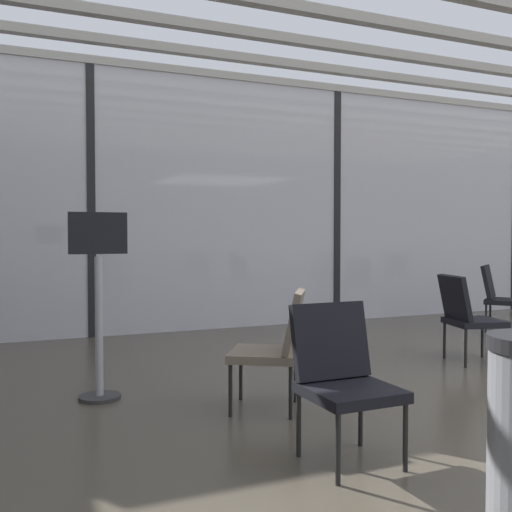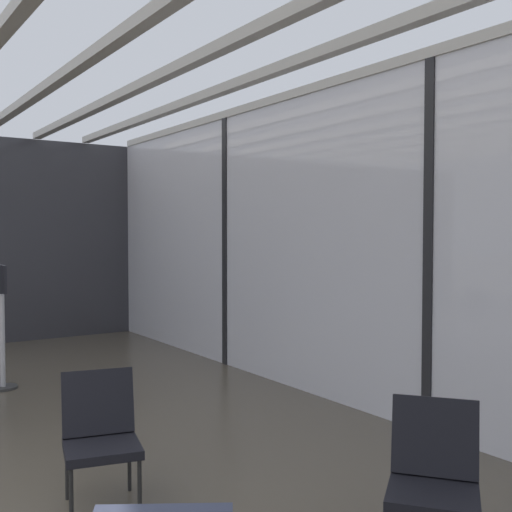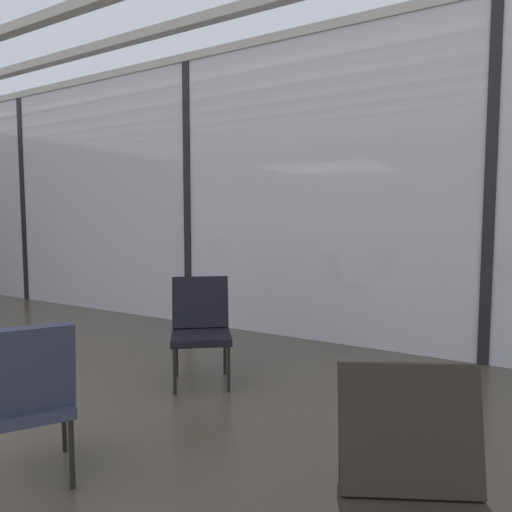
% 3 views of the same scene
% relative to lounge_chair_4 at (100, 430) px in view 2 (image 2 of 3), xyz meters
% --- Properties ---
extents(glass_curtain_wall, '(14.00, 0.08, 3.36)m').
position_rel_lounge_chair_4_xyz_m(glass_curtain_wall, '(0.28, 2.98, 1.19)').
color(glass_curtain_wall, silver).
rests_on(glass_curtain_wall, ground).
extents(window_mullion_0, '(0.10, 0.12, 3.36)m').
position_rel_lounge_chair_4_xyz_m(window_mullion_0, '(-3.22, 2.98, 1.19)').
color(window_mullion_0, black).
rests_on(window_mullion_0, ground).
extents(window_mullion_1, '(0.10, 0.12, 3.36)m').
position_rel_lounge_chair_4_xyz_m(window_mullion_1, '(0.28, 2.98, 1.19)').
color(window_mullion_1, black).
rests_on(window_mullion_1, ground).
extents(lounge_chair_4, '(0.62, 0.59, 0.87)m').
position_rel_lounge_chair_4_xyz_m(lounge_chair_4, '(0.00, 0.00, 0.00)').
color(lounge_chair_4, black).
rests_on(lounge_chair_4, ground).
extents(lounge_chair_6, '(0.70, 0.71, 0.87)m').
position_rel_lounge_chair_4_xyz_m(lounge_chair_6, '(1.74, 1.28, 0.00)').
color(lounge_chair_6, black).
rests_on(lounge_chair_6, ground).
extents(info_sign, '(0.44, 0.32, 1.44)m').
position_rel_lounge_chair_4_xyz_m(info_sign, '(-3.53, 0.11, 0.18)').
color(info_sign, '#333333').
rests_on(info_sign, ground).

